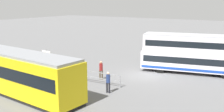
% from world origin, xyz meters
% --- Properties ---
extents(ground_plane, '(160.00, 160.00, 0.00)m').
position_xyz_m(ground_plane, '(0.00, 0.00, 0.00)').
color(ground_plane, slate).
extents(double_decker_bus, '(10.83, 4.91, 3.88)m').
position_xyz_m(double_decker_bus, '(-3.75, -3.44, 1.98)').
color(double_decker_bus, silver).
rests_on(double_decker_bus, ground).
extents(tram_yellow, '(12.34, 3.47, 3.33)m').
position_xyz_m(tram_yellow, '(6.11, 10.17, 1.73)').
color(tram_yellow, yellow).
rests_on(tram_yellow, ground).
extents(pedestrian_near_railing, '(0.40, 0.40, 1.74)m').
position_xyz_m(pedestrian_near_railing, '(2.85, 3.55, 1.01)').
color(pedestrian_near_railing, '#4C3F2D').
rests_on(pedestrian_near_railing, ground).
extents(pedestrian_crossing, '(0.36, 0.32, 1.72)m').
position_xyz_m(pedestrian_crossing, '(0.24, 6.27, 0.99)').
color(pedestrian_crossing, black).
rests_on(pedestrian_crossing, ground).
extents(pedestrian_railing, '(9.09, 0.62, 1.08)m').
position_xyz_m(pedestrian_railing, '(4.58, 5.02, 0.75)').
color(pedestrian_railing, gray).
rests_on(pedestrian_railing, ground).
extents(info_sign, '(1.29, 0.17, 2.24)m').
position_xyz_m(info_sign, '(9.36, 4.07, 1.57)').
color(info_sign, slate).
rests_on(info_sign, ground).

